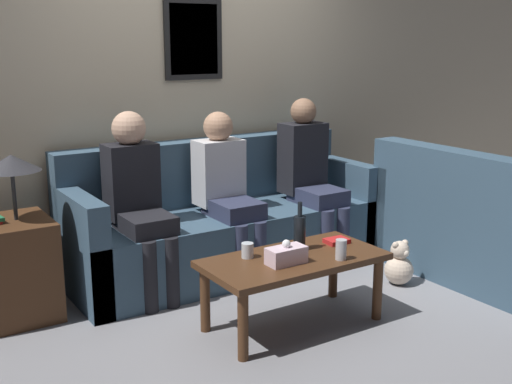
# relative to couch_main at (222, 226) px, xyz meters

# --- Properties ---
(ground_plane) EXTENTS (16.00, 16.00, 0.00)m
(ground_plane) POSITION_rel_couch_main_xyz_m (0.00, -0.50, -0.34)
(ground_plane) COLOR gray
(wall_back) EXTENTS (9.00, 0.08, 2.60)m
(wall_back) POSITION_rel_couch_main_xyz_m (0.00, 0.44, 0.97)
(wall_back) COLOR beige
(wall_back) RESTS_ON ground_plane
(couch_main) EXTENTS (2.34, 0.83, 0.96)m
(couch_main) POSITION_rel_couch_main_xyz_m (0.00, 0.00, 0.00)
(couch_main) COLOR #385166
(couch_main) RESTS_ON ground_plane
(couch_side) EXTENTS (0.83, 1.69, 0.96)m
(couch_side) POSITION_rel_couch_main_xyz_m (1.48, -1.26, 0.00)
(couch_side) COLOR #385166
(couch_side) RESTS_ON ground_plane
(coffee_table) EXTENTS (1.10, 0.55, 0.44)m
(coffee_table) POSITION_rel_couch_main_xyz_m (-0.14, -1.10, 0.04)
(coffee_table) COLOR #4C2D19
(coffee_table) RESTS_ON ground_plane
(side_table_with_lamp) EXTENTS (0.52, 0.52, 1.03)m
(side_table_with_lamp) POSITION_rel_couch_main_xyz_m (-1.54, -0.06, 0.02)
(side_table_with_lamp) COLOR #4C2D19
(side_table_with_lamp) RESTS_ON ground_plane
(wine_bottle) EXTENTS (0.07, 0.07, 0.30)m
(wine_bottle) POSITION_rel_couch_main_xyz_m (-0.03, -1.00, 0.21)
(wine_bottle) COLOR black
(wine_bottle) RESTS_ON coffee_table
(drinking_glass) EXTENTS (0.07, 0.07, 0.09)m
(drinking_glass) POSITION_rel_couch_main_xyz_m (-0.38, -0.96, 0.15)
(drinking_glass) COLOR silver
(drinking_glass) RESTS_ON coffee_table
(book_stack) EXTENTS (0.15, 0.12, 0.03)m
(book_stack) POSITION_rel_couch_main_xyz_m (0.25, -1.03, 0.11)
(book_stack) COLOR red
(book_stack) RESTS_ON coffee_table
(soda_can) EXTENTS (0.07, 0.07, 0.12)m
(soda_can) POSITION_rel_couch_main_xyz_m (0.07, -1.28, 0.16)
(soda_can) COLOR #BCBCC1
(soda_can) RESTS_ON coffee_table
(tissue_box) EXTENTS (0.23, 0.12, 0.15)m
(tissue_box) POSITION_rel_couch_main_xyz_m (-0.24, -1.17, 0.15)
(tissue_box) COLOR silver
(tissue_box) RESTS_ON coffee_table
(person_left) EXTENTS (0.34, 0.59, 1.24)m
(person_left) POSITION_rel_couch_main_xyz_m (-0.71, -0.13, 0.36)
(person_left) COLOR black
(person_left) RESTS_ON ground_plane
(person_middle) EXTENTS (0.34, 0.58, 1.20)m
(person_middle) POSITION_rel_couch_main_xyz_m (-0.04, -0.14, 0.33)
(person_middle) COLOR #2D334C
(person_middle) RESTS_ON ground_plane
(person_right) EXTENTS (0.34, 0.58, 1.26)m
(person_right) POSITION_rel_couch_main_xyz_m (0.70, -0.16, 0.35)
(person_right) COLOR #2D334C
(person_right) RESTS_ON ground_plane
(teddy_bear) EXTENTS (0.21, 0.21, 0.32)m
(teddy_bear) POSITION_rel_couch_main_xyz_m (0.89, -0.96, -0.20)
(teddy_bear) COLOR beige
(teddy_bear) RESTS_ON ground_plane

